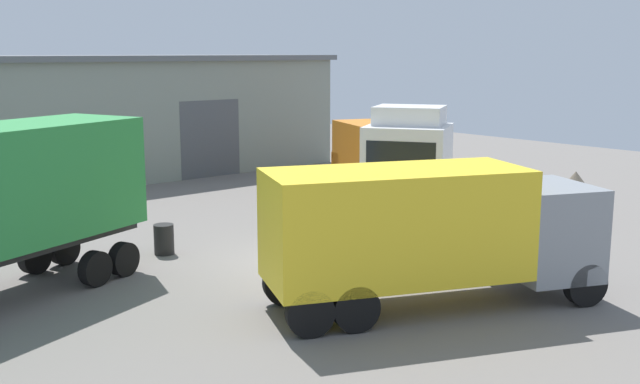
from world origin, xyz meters
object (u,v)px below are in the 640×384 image
gravel_pile (575,192)px  tractor_unit_white (410,174)px  delivery_van_orange (372,153)px  oil_drum (164,239)px  box_truck_grey (431,228)px

gravel_pile → tractor_unit_white: bearing=165.9°
tractor_unit_white → gravel_pile: size_ratio=2.74×
delivery_van_orange → oil_drum: size_ratio=6.14×
delivery_van_orange → gravel_pile: 9.01m
tractor_unit_white → delivery_van_orange: size_ratio=1.23×
box_truck_grey → gravel_pile: 12.25m
delivery_van_orange → oil_drum: delivery_van_orange is taller
box_truck_grey → gravel_pile: bearing=39.4°
box_truck_grey → delivery_van_orange: bearing=74.0°
tractor_unit_white → gravel_pile: tractor_unit_white is taller
delivery_van_orange → box_truck_grey: (-10.03, -12.17, 0.38)m
tractor_unit_white → gravel_pile: 7.24m
tractor_unit_white → oil_drum: (-7.26, 2.93, -1.51)m
tractor_unit_white → box_truck_grey: size_ratio=0.83×
box_truck_grey → gravel_pile: (11.73, 3.35, -1.09)m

